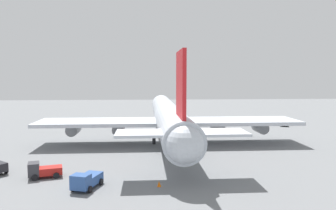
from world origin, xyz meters
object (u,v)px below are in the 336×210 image
cargo_airplane (168,117)px  fuel_truck (283,122)px  pushback_tractor (86,180)px  safety_cone_nose (165,121)px  safety_cone_tail (159,184)px  catering_truck (43,170)px

cargo_airplane → fuel_truck: cargo_airplane is taller
pushback_tractor → safety_cone_nose: size_ratio=8.97×
cargo_airplane → safety_cone_nose: (30.09, -1.01, -5.09)m
cargo_airplane → safety_cone_tail: size_ratio=90.26×
fuel_truck → pushback_tractor: bearing=137.1°
cargo_airplane → catering_truck: bearing=142.2°
catering_truck → safety_cone_tail: size_ratio=6.58×
catering_truck → safety_cone_tail: 16.46m
cargo_airplane → safety_cone_tail: (-29.12, 3.16, -5.02)m
cargo_airplane → catering_truck: cargo_airplane is taller
safety_cone_nose → safety_cone_tail: safety_cone_tail is taller
fuel_truck → safety_cone_nose: bearing=74.8°
cargo_airplane → safety_cone_nose: cargo_airplane is taller
cargo_airplane → catering_truck: 31.09m
cargo_airplane → fuel_truck: bearing=-58.6°
catering_truck → safety_cone_tail: bearing=-107.0°
cargo_airplane → catering_truck: (-24.32, 18.88, -4.33)m
safety_cone_nose → cargo_airplane: bearing=178.1°
safety_cone_tail → safety_cone_nose: bearing=-4.0°
safety_cone_tail → pushback_tractor: bearing=90.7°
safety_cone_nose → pushback_tractor: bearing=167.5°
safety_cone_tail → fuel_truck: bearing=-36.9°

